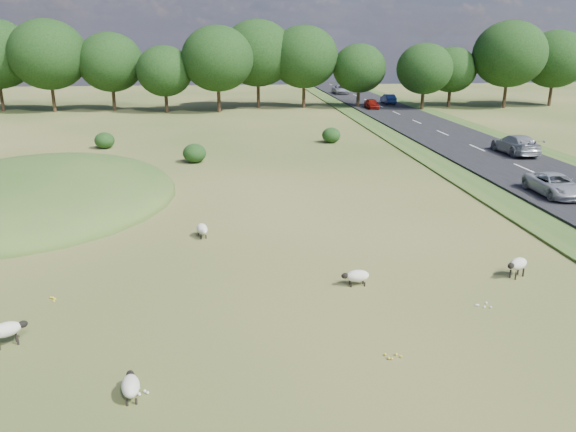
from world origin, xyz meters
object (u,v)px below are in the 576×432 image
object	(u,v)px
sheep_4	(131,385)
car_2	(555,185)
sheep_0	(518,264)
sheep_2	(357,276)
car_5	(372,104)
car_1	(354,86)
car_4	(388,99)
car_3	(516,144)
sheep_1	(7,330)
sheep_3	(202,229)
car_7	(341,89)

from	to	relation	value
sheep_4	car_2	size ratio (longest dim) A/B	0.25
sheep_4	sheep_0	bearing A→B (deg)	-74.93
sheep_2	car_5	bearing A→B (deg)	-106.93
car_1	car_2	world-z (taller)	car_1
sheep_0	sheep_2	size ratio (longest dim) A/B	1.04
car_4	car_1	bearing A→B (deg)	-90.00
car_2	car_4	size ratio (longest dim) A/B	1.10
car_3	sheep_1	bearing A→B (deg)	41.91
car_5	sheep_0	bearing A→B (deg)	-97.97
car_5	sheep_3	bearing A→B (deg)	-112.34
sheep_2	car_7	xyz separation A→B (m)	(14.08, 76.99, 0.57)
sheep_0	car_3	xyz separation A→B (m)	(11.50, 22.91, 0.46)
car_4	car_7	xyz separation A→B (m)	(-3.80, 16.32, 0.05)
car_5	sheep_2	bearing A→B (deg)	-104.35
car_1	car_5	world-z (taller)	car_1
sheep_1	car_5	bearing A→B (deg)	36.15
car_3	sheep_2	bearing A→B (deg)	52.19
sheep_2	sheep_4	distance (m)	9.66
sheep_3	car_1	xyz separation A→B (m)	(23.93, 78.22, 0.61)
sheep_1	car_2	world-z (taller)	car_2
car_1	car_5	size ratio (longest dim) A/B	1.43
car_7	car_5	bearing A→B (deg)	-90.00
sheep_0	sheep_3	xyz separation A→B (m)	(-12.43, 5.94, -0.15)
sheep_0	car_1	bearing A→B (deg)	-128.94
sheep_3	car_3	world-z (taller)	car_3
sheep_2	car_2	size ratio (longest dim) A/B	0.24
sheep_1	car_5	world-z (taller)	car_5
car_5	car_7	size ratio (longest dim) A/B	0.72
sheep_2	car_4	xyz separation A→B (m)	(17.88, 60.67, 0.52)
sheep_4	car_5	distance (m)	65.01
sheep_3	car_2	world-z (taller)	car_2
sheep_3	car_4	xyz separation A→B (m)	(23.93, 54.59, 0.51)
sheep_4	car_5	world-z (taller)	car_5
sheep_0	car_2	bearing A→B (deg)	-156.93
sheep_3	car_4	world-z (taller)	car_4
sheep_2	car_3	xyz separation A→B (m)	(17.88, 23.05, 0.62)
car_1	car_4	size ratio (longest dim) A/B	1.31
car_3	car_4	world-z (taller)	car_3
car_2	car_7	distance (m)	66.17
sheep_4	car_3	distance (m)	38.70
car_1	car_2	bearing A→B (deg)	87.04
car_1	car_7	size ratio (longest dim) A/B	1.03
sheep_0	car_1	size ratio (longest dim) A/B	0.21
car_3	car_7	distance (m)	54.07
sheep_2	car_4	world-z (taller)	car_4
sheep_2	car_3	distance (m)	29.18
car_2	car_4	xyz separation A→B (m)	(3.80, 49.85, 0.05)
sheep_2	car_1	world-z (taller)	car_1
car_5	car_1	bearing A→B (deg)	82.59
sheep_1	car_3	bearing A→B (deg)	11.69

